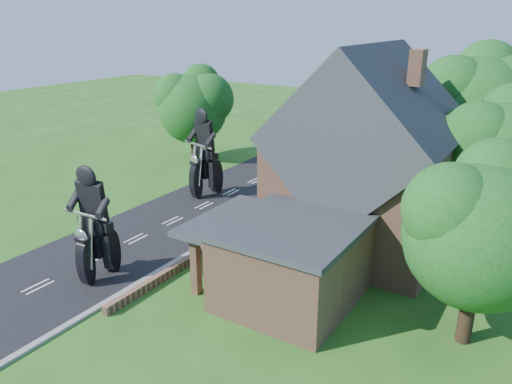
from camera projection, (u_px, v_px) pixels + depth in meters
The scene contains 19 objects.
ground at pixel (136, 239), 26.97m from camera, with size 120.00×120.00×0.00m, color #255A19.
road at pixel (136, 239), 26.97m from camera, with size 7.00×80.00×0.02m, color black.
kerb at pixel (188, 254), 25.11m from camera, with size 0.30×80.00×0.12m, color gray.
garden_wall at pixel (252, 222), 28.72m from camera, with size 0.30×22.00×0.40m, color #95644C.
house at pixel (367, 165), 25.03m from camera, with size 9.54×8.64×10.24m.
annex at pixel (290, 260), 20.77m from camera, with size 7.05×5.94×3.44m.
tree_annex_side at pixel (493, 225), 16.86m from camera, with size 5.64×5.20×7.48m.
tree_house_right at pixel (511, 154), 23.73m from camera, with size 6.51×6.00×8.40m.
tree_behind_house at pixel (485, 105), 30.64m from camera, with size 7.81×7.20×10.08m.
tree_behind_left at pixel (393, 103), 34.62m from camera, with size 6.94×6.40×9.16m.
tree_far_road at pixel (197, 103), 40.08m from camera, with size 6.08×5.60×7.84m.
shrub_a at pixel (201, 261), 23.32m from camera, with size 0.90×0.90×1.10m, color #113615.
shrub_b at pixel (232, 242), 25.31m from camera, with size 0.90×0.90×1.10m, color #113615.
shrub_c at pixel (258, 226), 27.31m from camera, with size 0.90×0.90×1.10m, color #113615.
shrub_d at pixel (300, 199), 31.30m from camera, with size 0.90×0.90×1.10m, color #113615.
shrub_e at pixel (318, 188), 33.29m from camera, with size 0.90×0.90×1.10m, color #113615.
shrub_f at pixel (333, 179), 35.28m from camera, with size 0.90×0.90×1.10m, color #113615.
motorcycle_lead at pixel (99, 262), 22.71m from camera, with size 0.44×1.74×1.62m, color black, non-canonical shape.
motorcycle_follow at pixel (206, 183), 33.27m from camera, with size 0.48×1.91×1.77m, color black, non-canonical shape.
Camera 1 is at (18.65, -17.32, 11.33)m, focal length 35.00 mm.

